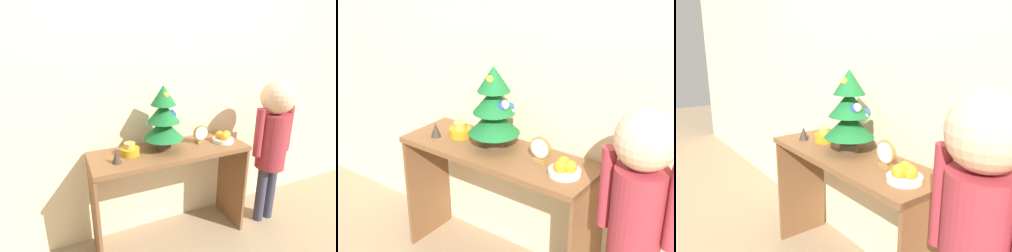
# 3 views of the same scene
# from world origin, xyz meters

# --- Properties ---
(back_wall) EXTENTS (7.00, 0.05, 2.50)m
(back_wall) POSITION_xyz_m (0.00, 0.41, 1.25)
(back_wall) COLOR beige
(back_wall) RESTS_ON ground_plane
(console_table) EXTENTS (1.08, 0.37, 0.71)m
(console_table) POSITION_xyz_m (0.00, 0.18, 0.54)
(console_table) COLOR brown
(console_table) RESTS_ON ground_plane
(mini_tree) EXTENTS (0.27, 0.27, 0.44)m
(mini_tree) POSITION_xyz_m (-0.04, 0.21, 0.93)
(mini_tree) COLOR #4C3828
(mini_tree) RESTS_ON console_table
(fruit_bowl) EXTENTS (0.15, 0.15, 0.08)m
(fruit_bowl) POSITION_xyz_m (0.41, 0.16, 0.74)
(fruit_bowl) COLOR silver
(fruit_bowl) RESTS_ON console_table
(singing_bowl) EXTENTS (0.12, 0.12, 0.08)m
(singing_bowl) POSITION_xyz_m (-0.27, 0.21, 0.74)
(singing_bowl) COLOR #B78419
(singing_bowl) RESTS_ON console_table
(desk_clock) EXTENTS (0.11, 0.04, 0.13)m
(desk_clock) POSITION_xyz_m (0.25, 0.20, 0.78)
(desk_clock) COLOR olive
(desk_clock) RESTS_ON console_table
(figurine) EXTENTS (0.06, 0.06, 0.08)m
(figurine) POSITION_xyz_m (-0.38, 0.13, 0.75)
(figurine) COLOR #382D23
(figurine) RESTS_ON console_table
(child_figure) EXTENTS (0.34, 0.25, 1.15)m
(child_figure) POSITION_xyz_m (0.79, 0.07, 0.75)
(child_figure) COLOR #38384C
(child_figure) RESTS_ON ground_plane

